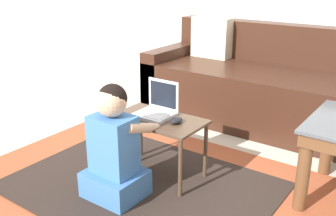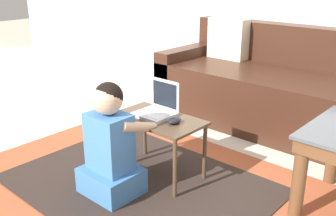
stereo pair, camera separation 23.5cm
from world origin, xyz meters
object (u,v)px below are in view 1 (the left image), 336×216
Objects in this scene: laptop at (156,110)px; laptop_desk at (158,126)px; couch at (261,87)px; computer_mouse at (176,120)px; person_seated at (114,149)px.

laptop_desk is at bearing -41.27° from laptop.
couch is 21.20× the size of computer_mouse.
laptop_desk is 2.50× the size of laptop.
person_seated is (-0.18, -1.61, 0.01)m from couch.
laptop is 0.33× the size of person_seated.
computer_mouse is at bearing 61.52° from person_seated.
person_seated is at bearing -118.48° from computer_mouse.
laptop_desk is 0.84× the size of person_seated.
couch is at bearing 83.76° from person_seated.
laptop is 0.18m from computer_mouse.
person_seated reaches higher than computer_mouse.
computer_mouse is at bearing -11.70° from laptop.
person_seated is at bearing -96.24° from couch.
person_seated is (-0.05, -0.33, -0.03)m from laptop_desk.
laptop is at bearing 138.73° from laptop_desk.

